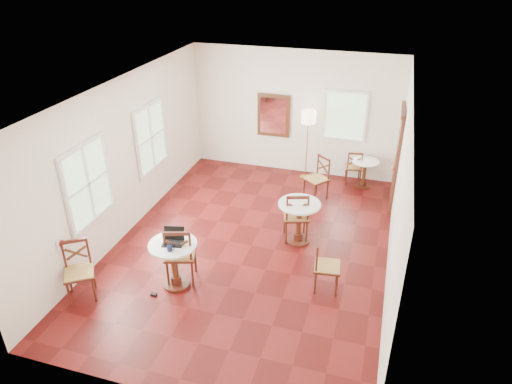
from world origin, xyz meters
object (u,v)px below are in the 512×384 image
cafe_table_near (174,260)px  mouse (173,245)px  floor_lamp (308,121)px  power_adapter (154,295)px  water_glass (173,235)px  cafe_table_mid (299,218)px  chair_mid_b (326,266)px  chair_mid_a (296,216)px  chair_back_b (317,178)px  cafe_table_back (365,171)px  navy_mug (170,248)px  chair_near_a (180,254)px  chair_back_a (354,167)px  laptop (173,239)px  chair_near_b (79,271)px

cafe_table_near → mouse: bearing=-59.3°
floor_lamp → power_adapter: bearing=-107.0°
water_glass → cafe_table_mid: bearing=44.4°
cafe_table_mid → water_glass: bearing=-135.6°
chair_mid_b → mouse: chair_mid_b is taller
chair_mid_a → water_glass: 2.47m
chair_back_b → cafe_table_back: bearing=81.6°
chair_mid_a → cafe_table_near: bearing=32.0°
mouse → water_glass: bearing=137.4°
cafe_table_mid → chair_mid_a: bearing=136.2°
cafe_table_near → chair_mid_a: 2.51m
chair_mid_a → navy_mug: bearing=35.4°
cafe_table_mid → chair_near_a: chair_near_a is taller
chair_mid_b → floor_lamp: floor_lamp is taller
chair_back_a → water_glass: water_glass is taller
water_glass → chair_mid_a: bearing=46.6°
laptop → floor_lamp: bearing=62.0°
chair_mid_b → laptop: laptop is taller
chair_near_b → mouse: size_ratio=9.30×
cafe_table_near → navy_mug: bearing=-76.2°
chair_back_a → water_glass: (-2.48, -4.53, 0.47)m
chair_near_a → water_glass: bearing=-17.9°
cafe_table_back → chair_back_b: bearing=-137.8°
cafe_table_back → chair_mid_a: bearing=-112.0°
cafe_table_back → chair_back_b: 1.30m
cafe_table_back → chair_mid_a: size_ratio=0.64×
chair_back_a → floor_lamp: size_ratio=0.49×
floor_lamp → water_glass: 4.69m
cafe_table_mid → floor_lamp: size_ratio=0.49×
mouse → power_adapter: (-0.28, -0.29, -0.83)m
cafe_table_near → chair_near_a: 0.15m
cafe_table_near → cafe_table_back: cafe_table_near is taller
cafe_table_near → navy_mug: 0.41m
cafe_table_back → laptop: bearing=-120.8°
chair_mid_a → laptop: bearing=31.1°
floor_lamp → navy_mug: size_ratio=13.61×
chair_mid_a → mouse: (-1.58, -1.99, 0.34)m
cafe_table_near → floor_lamp: 4.88m
power_adapter → chair_back_b: bearing=64.2°
laptop → water_glass: 0.11m
power_adapter → cafe_table_mid: bearing=49.1°
chair_mid_b → chair_back_b: (-0.68, 3.05, 0.03)m
cafe_table_near → chair_near_b: size_ratio=0.84×
cafe_table_back → laptop: laptop is taller
chair_near_b → mouse: bearing=-10.6°
cafe_table_near → floor_lamp: (1.28, 4.61, 0.93)m
chair_near_b → chair_mid_a: (2.95, 2.60, 0.02)m
navy_mug → laptop: bearing=101.8°
chair_near_a → chair_back_b: 3.91m
chair_near_a → chair_mid_a: bearing=-148.4°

